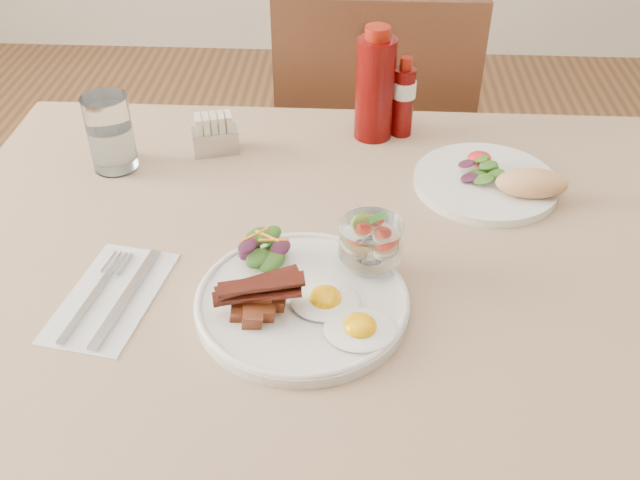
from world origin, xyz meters
The scene contains 13 objects.
table centered at (0.00, 0.00, 0.66)m, with size 1.33×0.88×0.75m.
chair_far centered at (0.00, 0.66, 0.52)m, with size 0.42×0.42×0.93m.
main_plate centered at (-0.10, -0.12, 0.76)m, with size 0.28×0.28×0.02m, color silver.
fried_eggs centered at (-0.05, -0.15, 0.77)m, with size 0.15×0.14×0.02m.
bacon_potato_pile centered at (-0.15, -0.15, 0.79)m, with size 0.12×0.07×0.05m.
side_salad centered at (-0.16, -0.04, 0.79)m, with size 0.08×0.08×0.04m.
fruit_cup centered at (-0.01, -0.05, 0.82)m, with size 0.09×0.09×0.09m.
second_plate centered at (0.19, 0.18, 0.77)m, with size 0.24×0.23×0.06m.
ketchup_bottle centered at (-0.01, 0.34, 0.85)m, with size 0.08×0.08×0.20m.
hot_sauce_bottle centered at (0.04, 0.35, 0.82)m, with size 0.04×0.04×0.15m.
sugar_caddy centered at (-0.28, 0.27, 0.78)m, with size 0.09×0.06×0.07m.
water_glass centered at (-0.44, 0.21, 0.81)m, with size 0.08×0.08×0.13m.
napkin_cutlery centered at (-0.36, -0.11, 0.75)m, with size 0.15×0.22×0.01m.
Camera 1 is at (-0.04, -0.80, 1.39)m, focal length 40.00 mm.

